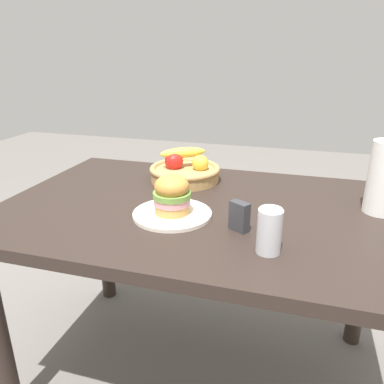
% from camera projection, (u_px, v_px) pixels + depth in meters
% --- Properties ---
extents(ground_plane, '(8.00, 8.00, 0.00)m').
position_uv_depth(ground_plane, '(201.00, 371.00, 1.56)').
color(ground_plane, slate).
extents(dining_table, '(1.40, 0.90, 0.75)m').
position_uv_depth(dining_table, '(203.00, 232.00, 1.33)').
color(dining_table, '#2D231E').
rests_on(dining_table, ground_plane).
extents(plate, '(0.26, 0.26, 0.01)m').
position_uv_depth(plate, '(172.00, 214.00, 1.22)').
color(plate, silver).
rests_on(plate, dining_table).
extents(sandwich, '(0.12, 0.12, 0.13)m').
position_uv_depth(sandwich, '(172.00, 194.00, 1.19)').
color(sandwich, tan).
rests_on(sandwich, plate).
extents(soda_can, '(0.07, 0.07, 0.13)m').
position_uv_depth(soda_can, '(269.00, 231.00, 0.98)').
color(soda_can, silver).
rests_on(soda_can, dining_table).
extents(fruit_basket, '(0.29, 0.29, 0.14)m').
position_uv_depth(fruit_basket, '(185.00, 170.00, 1.54)').
color(fruit_basket, tan).
rests_on(fruit_basket, dining_table).
extents(napkin_holder, '(0.07, 0.06, 0.09)m').
position_uv_depth(napkin_holder, '(239.00, 216.00, 1.10)').
color(napkin_holder, '#333338').
rests_on(napkin_holder, dining_table).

